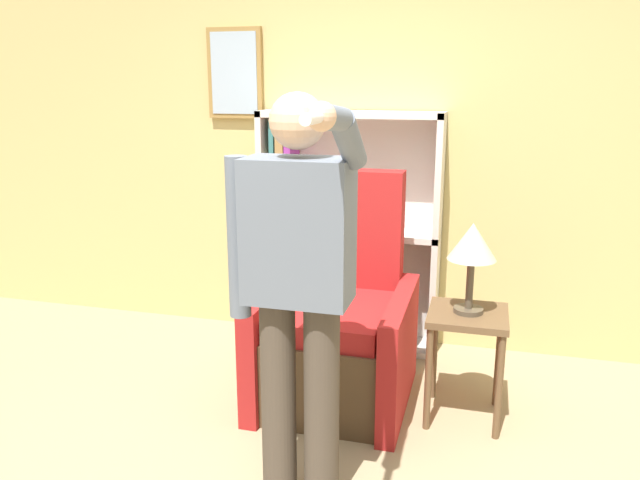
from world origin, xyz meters
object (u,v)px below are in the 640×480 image
(armchair, at_px, (338,331))
(side_table, at_px, (467,333))
(table_lamp, at_px, (472,246))
(bookcase, at_px, (330,234))
(person_standing, at_px, (297,280))

(armchair, distance_m, side_table, 0.72)
(table_lamp, bearing_deg, armchair, 173.75)
(bookcase, relative_size, table_lamp, 3.32)
(person_standing, xyz_separation_m, table_lamp, (0.66, 0.87, -0.04))
(bookcase, distance_m, table_lamp, 1.27)
(table_lamp, bearing_deg, side_table, 0.00)
(armchair, xyz_separation_m, person_standing, (0.06, -0.95, 0.61))
(bookcase, relative_size, side_table, 2.64)
(bookcase, bearing_deg, side_table, -40.92)
(bookcase, bearing_deg, armchair, -72.26)
(side_table, bearing_deg, person_standing, -126.96)
(armchair, height_order, side_table, armchair)
(side_table, bearing_deg, bookcase, 139.08)
(side_table, bearing_deg, table_lamp, 180.00)
(armchair, bearing_deg, table_lamp, -6.25)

